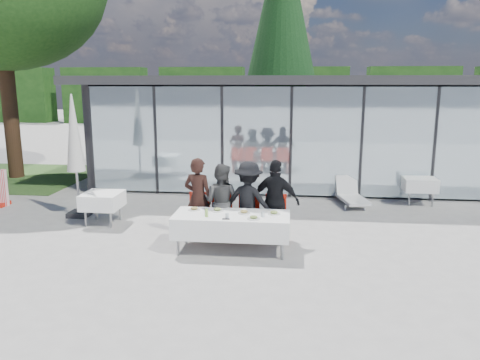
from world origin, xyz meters
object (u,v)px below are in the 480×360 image
Objects in this scene: diner_chair_c at (249,215)px; plate_extra at (254,218)px; plate_b at (217,210)px; spare_table_left at (102,201)px; diner_d at (276,201)px; diner_chair_b at (221,214)px; dining_table at (232,225)px; plate_d at (274,213)px; diner_c at (248,201)px; plate_c at (244,212)px; lounger at (351,195)px; diner_chair_d at (276,215)px; plate_a at (194,209)px; diner_a at (198,198)px; spare_chair_b at (430,181)px; conifer_tree at (282,20)px; diner_b at (221,202)px; juice_bottle at (206,213)px; folded_eyeglasses at (226,219)px; diner_chair_a at (199,213)px; market_umbrella at (74,140)px; spare_table_right at (419,184)px.

diner_chair_c reaches higher than plate_extra.
plate_b reaches higher than spare_table_left.
diner_chair_b is at bearing 13.73° from diner_d.
plate_d is (0.82, 0.10, 0.24)m from dining_table.
dining_table is 1.35× the size of diner_c.
spare_table_left is (-3.51, 0.74, 0.02)m from diner_chair_c.
plate_b is 0.56m from plate_c.
dining_table is at bearing -125.00° from lounger.
plate_c is 0.17× the size of lounger.
diner_chair_d is at bearing 47.75° from plate_c.
plate_a is 0.29× the size of spare_table_left.
diner_a reaches higher than spare_chair_b.
plate_c is at bearing -91.50° from conifer_tree.
conifer_tree is (0.13, 13.68, 5.21)m from plate_extra.
diner_b is at bearing 113.98° from dining_table.
spare_table_left is (-3.48, 1.40, -0.22)m from plate_c.
diner_d is at bearing -4.20° from diner_chair_c.
plate_d is 0.52m from plate_extra.
juice_bottle reaches higher than plate_b.
folded_eyeglasses is at bearing -65.75° from plate_b.
conifer_tree reaches higher than diner_chair_a.
diner_d is 1.39m from folded_eyeglasses.
plate_extra is (-0.38, -0.98, -0.08)m from diner_d.
diner_c is 0.16× the size of conifer_tree.
diner_chair_a reaches higher than lounger.
diner_chair_d is 3.96× the size of plate_d.
diner_chair_a reaches higher than plate_c.
dining_table is 9.18× the size of plate_extra.
plate_d reaches higher than spare_table_left.
juice_bottle is 14.60m from conifer_tree.
plate_b is at bearing -25.73° from market_umbrella.
diner_chair_a is 1.00× the size of diner_chair_c.
spare_table_left is (-2.93, 0.78, -0.26)m from diner_b.
lounger is (-1.83, -0.23, -0.30)m from spare_table_right.
diner_c is 1.72× the size of spare_chair_b.
diner_d is 2.00× the size of spare_table_left.
spare_table_left is at bearing 155.27° from dining_table.
diner_d is 1.59m from juice_bottle.
dining_table is 2.63× the size of spare_table_left.
diner_b reaches higher than spare_chair_b.
diner_b reaches higher than dining_table.
dining_table is at bearing -109.54° from diner_chair_c.
diner_c is 6.80× the size of plate_c.
diner_a reaches higher than plate_d.
lounger is (2.84, 4.32, -0.50)m from folded_eyeglasses.
diner_a is at bearing 15.81° from diner_d.
market_umbrella is (-3.29, 1.79, 1.13)m from plate_a.
plate_d is (1.14, -0.65, 0.24)m from diner_chair_b.
diner_chair_b is 3.96× the size of plate_d.
plate_b is 1.00× the size of plate_extra.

